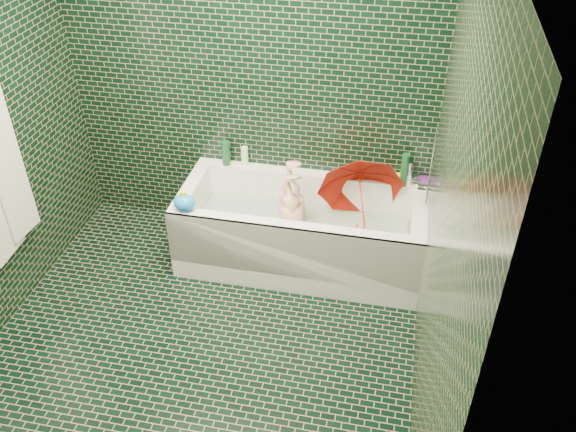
% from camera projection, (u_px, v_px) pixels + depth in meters
% --- Properties ---
extents(floor, '(2.80, 2.80, 0.00)m').
position_uv_depth(floor, '(198.00, 354.00, 3.75)').
color(floor, black).
rests_on(floor, ground).
extents(wall_back, '(2.80, 0.00, 2.80)m').
position_uv_depth(wall_back, '(248.00, 74.00, 4.13)').
color(wall_back, black).
rests_on(wall_back, floor).
extents(wall_front, '(2.80, 0.00, 2.80)m').
position_uv_depth(wall_front, '(20.00, 420.00, 1.91)').
color(wall_front, black).
rests_on(wall_front, floor).
extents(wall_right, '(0.00, 2.80, 2.80)m').
position_uv_depth(wall_right, '(444.00, 214.00, 2.80)').
color(wall_right, black).
rests_on(wall_right, floor).
extents(bathtub, '(1.70, 0.75, 0.55)m').
position_uv_depth(bathtub, '(301.00, 238.00, 4.35)').
color(bathtub, white).
rests_on(bathtub, floor).
extents(bath_mat, '(1.35, 0.47, 0.01)m').
position_uv_depth(bath_mat, '(301.00, 242.00, 4.40)').
color(bath_mat, '#56CE29').
rests_on(bath_mat, bathtub).
extents(water, '(1.48, 0.53, 0.00)m').
position_uv_depth(water, '(301.00, 226.00, 4.31)').
color(water, silver).
rests_on(water, bathtub).
extents(faucet, '(0.18, 0.19, 0.55)m').
position_uv_depth(faucet, '(427.00, 184.00, 3.89)').
color(faucet, silver).
rests_on(faucet, wall_right).
extents(child, '(0.99, 0.43, 0.29)m').
position_uv_depth(child, '(296.00, 227.00, 4.29)').
color(child, '#E0A48C').
rests_on(child, bathtub).
extents(umbrella, '(0.84, 0.73, 0.87)m').
position_uv_depth(umbrella, '(362.00, 199.00, 4.17)').
color(umbrella, red).
rests_on(umbrella, bathtub).
extents(soap_bottle_a, '(0.11, 0.11, 0.25)m').
position_uv_depth(soap_bottle_a, '(415.00, 183.00, 4.31)').
color(soap_bottle_a, white).
rests_on(soap_bottle_a, bathtub).
extents(soap_bottle_b, '(0.11, 0.11, 0.21)m').
position_uv_depth(soap_bottle_b, '(422.00, 186.00, 4.28)').
color(soap_bottle_b, '#5F2079').
rests_on(soap_bottle_b, bathtub).
extents(soap_bottle_c, '(0.16, 0.16, 0.19)m').
position_uv_depth(soap_bottle_c, '(411.00, 183.00, 4.31)').
color(soap_bottle_c, '#154B24').
rests_on(soap_bottle_c, bathtub).
extents(bottle_right_tall, '(0.06, 0.06, 0.25)m').
position_uv_depth(bottle_right_tall, '(405.00, 170.00, 4.22)').
color(bottle_right_tall, '#154B24').
rests_on(bottle_right_tall, bathtub).
extents(bottle_right_pump, '(0.06, 0.06, 0.18)m').
position_uv_depth(bottle_right_pump, '(409.00, 173.00, 4.24)').
color(bottle_right_pump, silver).
rests_on(bottle_right_pump, bathtub).
extents(bottle_left_tall, '(0.07, 0.07, 0.19)m').
position_uv_depth(bottle_left_tall, '(226.00, 153.00, 4.46)').
color(bottle_left_tall, '#154B24').
rests_on(bottle_left_tall, bathtub).
extents(bottle_left_short, '(0.06, 0.06, 0.14)m').
position_uv_depth(bottle_left_short, '(245.00, 156.00, 4.47)').
color(bottle_left_short, white).
rests_on(bottle_left_short, bathtub).
extents(rubber_duck, '(0.13, 0.09, 0.10)m').
position_uv_depth(rubber_duck, '(398.00, 177.00, 4.29)').
color(rubber_duck, yellow).
rests_on(rubber_duck, bathtub).
extents(bath_toy, '(0.16, 0.13, 0.15)m').
position_uv_depth(bath_toy, '(184.00, 202.00, 4.00)').
color(bath_toy, '#1A7EED').
rests_on(bath_toy, bathtub).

